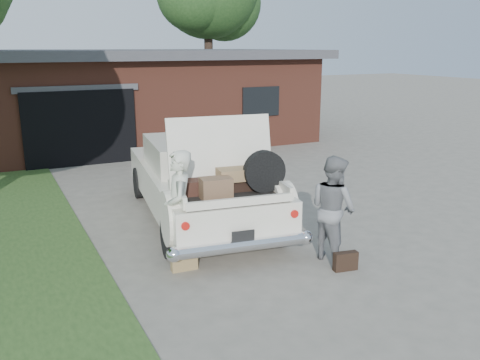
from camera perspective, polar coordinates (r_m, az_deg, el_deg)
name	(u,v)px	position (r m, az deg, el deg)	size (l,w,h in m)	color
ground	(255,249)	(8.92, 1.75, -7.73)	(90.00, 90.00, 0.00)	gray
house	(132,95)	(19.43, -12.04, 9.29)	(12.80, 7.80, 3.30)	brown
sedan	(199,180)	(10.25, -4.59, 0.04)	(2.88, 5.78, 2.28)	white
woman_left	(179,210)	(7.97, -6.86, -3.37)	(0.69, 0.45, 1.89)	silver
woman_right	(333,208)	(8.38, 10.40, -3.15)	(0.85, 0.66, 1.74)	gray
suitcase_left	(184,260)	(8.11, -6.29, -8.97)	(0.41, 0.13, 0.32)	#A08451
suitcase_right	(346,261)	(8.23, 11.77, -8.92)	(0.39, 0.12, 0.30)	black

